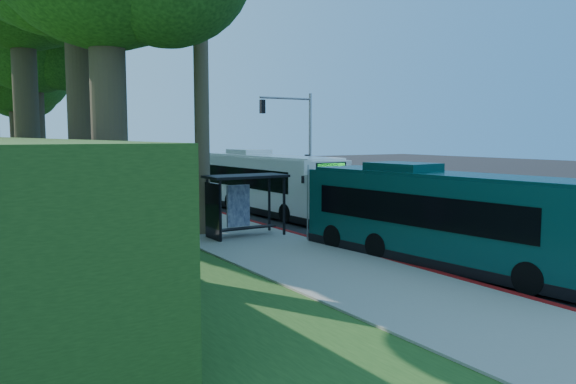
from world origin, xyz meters
TOP-DOWN VIEW (x-y plane):
  - ground at (0.00, 0.00)m, footprint 140.00×140.00m
  - sidewalk at (-7.30, 0.00)m, footprint 4.50×70.00m
  - red_curb at (-5.00, -4.00)m, footprint 0.25×30.00m
  - grass_verge at (-13.00, 5.00)m, footprint 8.00×70.00m
  - bus_shelter at (-7.26, -2.86)m, footprint 3.20×1.51m
  - stop_sign_pole at (-5.40, -5.00)m, footprint 0.35×0.06m
  - traffic_signal_pole at (3.78, 10.00)m, footprint 4.10×0.30m
  - tree_2 at (-11.89, 15.98)m, footprint 8.82×8.40m
  - tree_4 at (-11.40, 31.98)m, footprint 8.40×8.00m
  - tree_5 at (-10.41, 39.99)m, footprint 7.35×7.00m
  - white_bus at (-2.60, 3.27)m, footprint 2.76×11.26m
  - teal_bus at (-3.81, -10.30)m, footprint 3.38×10.89m
  - pickup at (1.19, 6.19)m, footprint 3.02×5.90m

SIDE VIEW (x-z plane):
  - ground at x=0.00m, z-range 0.00..0.00m
  - grass_verge at x=-13.00m, z-range 0.00..0.06m
  - sidewalk at x=-7.30m, z-range 0.00..0.12m
  - red_curb at x=-5.00m, z-range 0.00..0.13m
  - pickup at x=1.19m, z-range 0.00..1.59m
  - teal_bus at x=-3.81m, z-range -0.04..3.15m
  - white_bus at x=-2.60m, z-range -0.04..3.30m
  - bus_shelter at x=-7.26m, z-range 0.53..3.08m
  - stop_sign_pole at x=-5.40m, z-range 0.50..3.67m
  - traffic_signal_pole at x=3.78m, z-range 0.92..7.92m
  - tree_5 at x=-10.41m, z-range 2.53..15.39m
  - tree_4 at x=-11.40m, z-range 2.66..16.80m
  - tree_2 at x=-11.89m, z-range 2.92..18.04m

